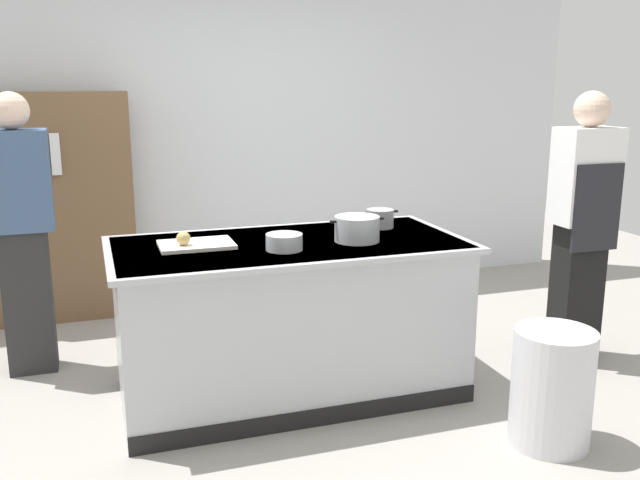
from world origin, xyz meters
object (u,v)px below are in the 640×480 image
Objects in this scene: onion at (183,238)px; mixing_bowl at (284,242)px; sauce_pan at (380,218)px; bookshelf at (57,208)px; person_chef at (583,221)px; person_guest at (21,228)px; trash_bin at (552,388)px; stock_pot at (357,229)px.

onion is 0.38× the size of mixing_bowl.
bookshelf is at bearing 140.12° from sauce_pan.
onion is 0.04× the size of person_chef.
person_chef is at bearing 63.56° from person_guest.
person_guest is at bearing 137.59° from onion.
trash_bin is 3.68m from bookshelf.
stock_pot is 2.51m from bookshelf.
bookshelf reaches higher than trash_bin.
bookshelf reaches higher than stock_pot.
bookshelf reaches higher than mixing_bowl.
sauce_pan is 0.80m from mixing_bowl.
mixing_bowl is 0.11× the size of person_chef.
person_chef is at bearing 46.97° from trash_bin.
person_guest is 1.00m from bookshelf.
stock_pot is 2.03m from person_guest.
mixing_bowl is (-0.44, -0.07, -0.03)m from stock_pot.
bookshelf is at bearing 60.90° from person_chef.
sauce_pan is at bearing 27.16° from mixing_bowl.
sauce_pan is 0.39× the size of trash_bin.
sauce_pan is at bearing 78.61° from person_chef.
bookshelf reaches higher than sauce_pan.
sauce_pan is 2.17m from person_guest.
stock_pot is 0.19× the size of bookshelf.
trash_bin is (1.65, -1.01, -0.66)m from onion.
onion is at bearing 172.61° from stock_pot.
onion is 0.33× the size of sauce_pan.
person_chef reaches higher than stock_pot.
bookshelf is (0.17, 0.98, -0.06)m from person_guest.
sauce_pan is 1.30m from person_chef.
person_guest reaches higher than onion.
trash_bin is at bearing -49.86° from bookshelf.
bookshelf is (-3.17, 1.89, -0.06)m from person_chef.
sauce_pan reaches higher than trash_bin.
sauce_pan reaches higher than onion.
mixing_bowl is at bearing -171.08° from stock_pot.
person_guest is at bearing 144.38° from trash_bin.
mixing_bowl is (0.51, -0.19, -0.01)m from onion.
mixing_bowl is at bearing 43.17° from person_guest.
mixing_bowl is 1.97m from person_chef.
bookshelf is (-1.91, 1.60, -0.10)m from sauce_pan.
mixing_bowl is at bearing -20.85° from onion.
person_guest is (-0.86, 0.79, -0.05)m from onion.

